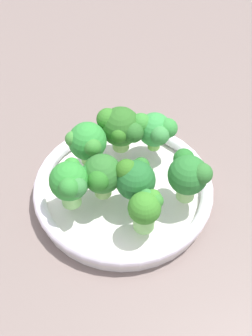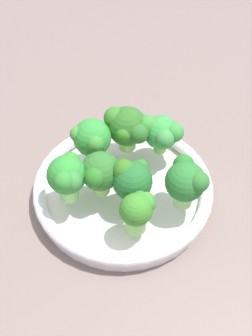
# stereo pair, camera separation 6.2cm
# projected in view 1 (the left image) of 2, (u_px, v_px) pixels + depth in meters

# --- Properties ---
(ground_plane) EXTENTS (1.30, 1.30, 0.03)m
(ground_plane) POSITION_uv_depth(u_px,v_px,m) (123.00, 203.00, 0.73)
(ground_plane) COLOR #75655F
(bowl) EXTENTS (0.25, 0.25, 0.03)m
(bowl) POSITION_uv_depth(u_px,v_px,m) (126.00, 189.00, 0.71)
(bowl) COLOR white
(bowl) RESTS_ON ground_plane
(broccoli_floret_0) EXTENTS (0.06, 0.05, 0.07)m
(broccoli_floret_0) POSITION_uv_depth(u_px,v_px,m) (189.00, 174.00, 0.65)
(broccoli_floret_0) COLOR #96C973
(broccoli_floret_0) RESTS_ON bowl
(broccoli_floret_1) EXTENTS (0.06, 0.05, 0.07)m
(broccoli_floret_1) POSITION_uv_depth(u_px,v_px,m) (70.00, 183.00, 0.64)
(broccoli_floret_1) COLOR #90D672
(broccoli_floret_1) RESTS_ON bowl
(broccoli_floret_2) EXTENTS (0.06, 0.05, 0.07)m
(broccoli_floret_2) POSITION_uv_depth(u_px,v_px,m) (99.00, 174.00, 0.66)
(broccoli_floret_2) COLOR #8FBD65
(broccoli_floret_2) RESTS_ON bowl
(broccoli_floret_3) EXTENTS (0.05, 0.05, 0.07)m
(broccoli_floret_3) POSITION_uv_depth(u_px,v_px,m) (137.00, 177.00, 0.66)
(broccoli_floret_3) COLOR #84BE65
(broccoli_floret_3) RESTS_ON bowl
(broccoli_floret_4) EXTENTS (0.06, 0.06, 0.06)m
(broccoli_floret_4) POSITION_uv_depth(u_px,v_px,m) (155.00, 130.00, 0.72)
(broccoli_floret_4) COLOR #78B94D
(broccoli_floret_4) RESTS_ON bowl
(broccoli_floret_5) EXTENTS (0.06, 0.06, 0.07)m
(broccoli_floret_5) POSITION_uv_depth(u_px,v_px,m) (87.00, 142.00, 0.70)
(broccoli_floret_5) COLOR #83C35D
(broccoli_floret_5) RESTS_ON bowl
(broccoli_floret_6) EXTENTS (0.07, 0.06, 0.07)m
(broccoli_floret_6) POSITION_uv_depth(u_px,v_px,m) (120.00, 127.00, 0.71)
(broccoli_floret_6) COLOR #8FBD62
(broccoli_floret_6) RESTS_ON bowl
(broccoli_floret_7) EXTENTS (0.04, 0.05, 0.06)m
(broccoli_floret_7) POSITION_uv_depth(u_px,v_px,m) (146.00, 208.00, 0.63)
(broccoli_floret_7) COLOR #84C666
(broccoli_floret_7) RESTS_ON bowl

